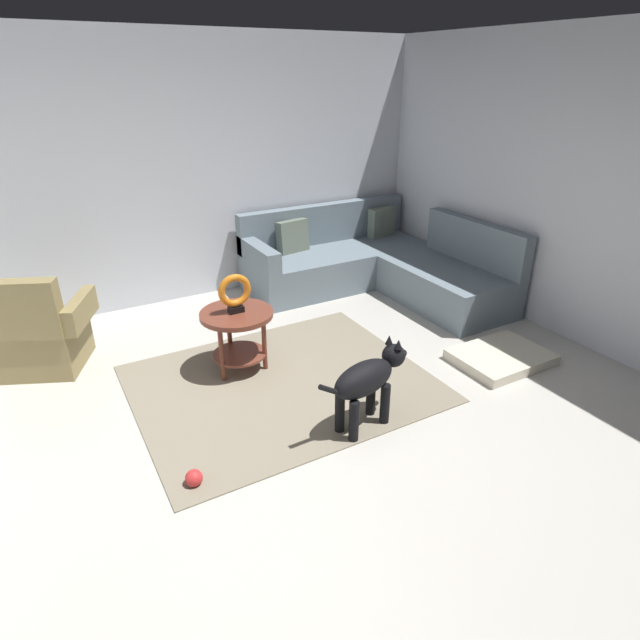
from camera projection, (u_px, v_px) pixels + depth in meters
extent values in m
cube|color=beige|center=(307.00, 442.00, 3.71)|extent=(6.00, 6.00, 0.10)
cube|color=silver|center=(170.00, 174.00, 5.42)|extent=(6.00, 0.12, 2.70)
cube|color=silver|center=(613.00, 198.00, 4.42)|extent=(0.12, 6.00, 2.70)
cube|color=gray|center=(282.00, 383.00, 4.30)|extent=(2.30, 1.90, 0.01)
cube|color=slate|center=(339.00, 266.00, 6.26)|extent=(2.20, 0.85, 0.42)
cube|color=slate|center=(324.00, 223.00, 6.35)|extent=(2.20, 0.14, 0.46)
cube|color=slate|center=(446.00, 286.00, 5.68)|extent=(0.85, 1.40, 0.42)
cube|color=slate|center=(476.00, 242.00, 5.65)|extent=(0.14, 1.40, 0.46)
cube|color=slate|center=(258.00, 254.00, 5.67)|extent=(0.16, 0.85, 0.22)
cube|color=slate|center=(382.00, 223.00, 6.59)|extent=(0.40, 0.20, 0.38)
cube|color=slate|center=(293.00, 237.00, 6.03)|extent=(0.40, 0.21, 0.39)
cube|color=olive|center=(45.00, 345.00, 4.49)|extent=(0.79, 0.79, 0.40)
cube|color=olive|center=(20.00, 310.00, 4.08)|extent=(0.60, 0.37, 0.48)
cube|color=olive|center=(80.00, 310.00, 4.39)|extent=(0.34, 0.59, 0.22)
cylinder|color=brown|center=(236.00, 314.00, 4.29)|extent=(0.60, 0.60, 0.04)
cylinder|color=brown|center=(239.00, 354.00, 4.45)|extent=(0.45, 0.45, 0.02)
cylinder|color=brown|center=(229.00, 333.00, 4.58)|extent=(0.04, 0.04, 0.50)
cylinder|color=brown|center=(222.00, 354.00, 4.24)|extent=(0.04, 0.04, 0.50)
cylinder|color=brown|center=(264.00, 343.00, 4.41)|extent=(0.04, 0.04, 0.50)
cube|color=black|center=(236.00, 309.00, 4.28)|extent=(0.12, 0.08, 0.05)
torus|color=orange|center=(235.00, 291.00, 4.21)|extent=(0.28, 0.06, 0.28)
cube|color=beige|center=(501.00, 357.00, 4.62)|extent=(0.80, 0.60, 0.09)
cylinder|color=black|center=(371.00, 396.00, 3.86)|extent=(0.07, 0.07, 0.32)
cylinder|color=black|center=(385.00, 404.00, 3.77)|extent=(0.07, 0.07, 0.32)
cylinder|color=black|center=(340.00, 412.00, 3.68)|extent=(0.07, 0.07, 0.32)
cylinder|color=black|center=(354.00, 422.00, 3.58)|extent=(0.07, 0.07, 0.32)
ellipsoid|color=black|center=(364.00, 379.00, 3.62)|extent=(0.55, 0.32, 0.24)
sphere|color=black|center=(394.00, 355.00, 3.76)|extent=(0.17, 0.17, 0.17)
ellipsoid|color=black|center=(400.00, 354.00, 3.82)|extent=(0.13, 0.09, 0.07)
cone|color=black|center=(389.00, 339.00, 3.74)|extent=(0.06, 0.06, 0.07)
cone|color=black|center=(398.00, 344.00, 3.68)|extent=(0.06, 0.06, 0.07)
cylinder|color=black|center=(331.00, 390.00, 3.41)|extent=(0.20, 0.08, 0.16)
sphere|color=red|center=(194.00, 478.00, 3.24)|extent=(0.11, 0.11, 0.11)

